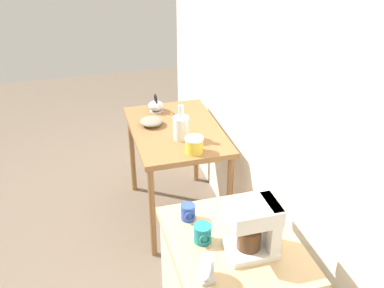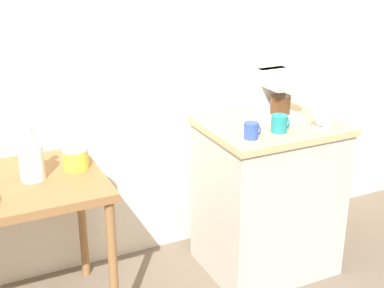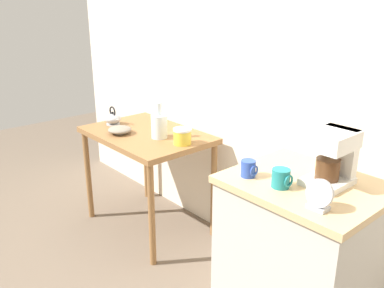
# 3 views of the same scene
# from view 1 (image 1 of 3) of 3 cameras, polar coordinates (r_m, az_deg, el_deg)

# --- Properties ---
(ground_plane) EXTENTS (8.00, 8.00, 0.00)m
(ground_plane) POSITION_cam_1_polar(r_m,az_deg,el_deg) (3.37, 0.21, -14.76)
(ground_plane) COLOR #6B5B4C
(back_wall) EXTENTS (4.40, 0.10, 2.80)m
(back_wall) POSITION_cam_1_polar(r_m,az_deg,el_deg) (2.68, 10.68, 8.14)
(back_wall) COLOR beige
(back_wall) RESTS_ON ground_plane
(wooden_table) EXTENTS (0.94, 0.64, 0.77)m
(wooden_table) POSITION_cam_1_polar(r_m,az_deg,el_deg) (3.47, -1.96, 0.54)
(wooden_table) COLOR olive
(wooden_table) RESTS_ON ground_plane
(bowl_stoneware) EXTENTS (0.17, 0.17, 0.05)m
(bowl_stoneware) POSITION_cam_1_polar(r_m,az_deg,el_deg) (3.47, -4.99, 2.76)
(bowl_stoneware) COLOR gray
(bowl_stoneware) RESTS_ON wooden_table
(teakettle) EXTENTS (0.15, 0.12, 0.15)m
(teakettle) POSITION_cam_1_polar(r_m,az_deg,el_deg) (3.68, -4.43, 4.68)
(teakettle) COLOR #B2B5BA
(teakettle) RESTS_ON wooden_table
(glass_carafe_vase) EXTENTS (0.11, 0.11, 0.25)m
(glass_carafe_vase) POSITION_cam_1_polar(r_m,az_deg,el_deg) (3.25, -1.33, 2.08)
(glass_carafe_vase) COLOR silver
(glass_carafe_vase) RESTS_ON wooden_table
(canister_enamel) EXTENTS (0.12, 0.12, 0.11)m
(canister_enamel) POSITION_cam_1_polar(r_m,az_deg,el_deg) (3.09, 0.27, -0.12)
(canister_enamel) COLOR gold
(canister_enamel) RESTS_ON wooden_table
(coffee_maker) EXTENTS (0.18, 0.22, 0.26)m
(coffee_maker) POSITION_cam_1_polar(r_m,az_deg,el_deg) (2.10, 7.90, -9.87)
(coffee_maker) COLOR white
(coffee_maker) RESTS_ON kitchen_counter
(mug_dark_teal) EXTENTS (0.09, 0.08, 0.09)m
(mug_dark_teal) POSITION_cam_1_polar(r_m,az_deg,el_deg) (2.19, 1.31, -10.91)
(mug_dark_teal) COLOR teal
(mug_dark_teal) RESTS_ON kitchen_counter
(mug_blue) EXTENTS (0.08, 0.07, 0.08)m
(mug_blue) POSITION_cam_1_polar(r_m,az_deg,el_deg) (2.32, -0.47, -8.34)
(mug_blue) COLOR #2D4CAD
(mug_blue) RESTS_ON kitchen_counter
(table_clock) EXTENTS (0.12, 0.06, 0.13)m
(table_clock) POSITION_cam_1_polar(r_m,az_deg,el_deg) (2.01, 1.75, -14.96)
(table_clock) COLOR #B2B5BA
(table_clock) RESTS_ON kitchen_counter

